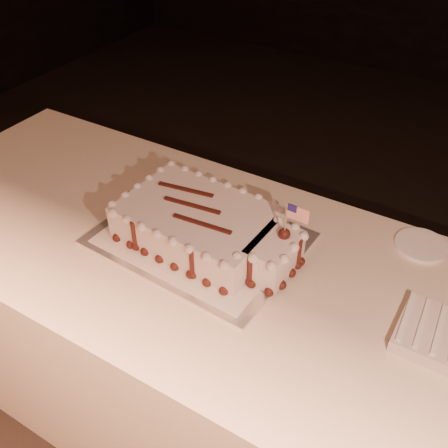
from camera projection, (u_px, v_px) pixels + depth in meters
The scene contains 6 objects.
room_shell at pixel (11, 178), 0.45m from camera, with size 6.10×8.10×2.90m.
banquet_table at pixel (262, 367), 1.50m from camera, with size 2.40×0.80×0.75m, color beige.
cake_board at pixel (199, 238), 1.37m from camera, with size 0.54×0.41×0.01m, color silver.
doily at pixel (199, 237), 1.37m from camera, with size 0.48×0.37×0.00m, color silver.
sheet_cake at pixel (207, 227), 1.33m from camera, with size 0.52×0.32×0.20m.
side_plate at pixel (421, 245), 1.35m from camera, with size 0.14×0.14×0.01m, color white.
Camera 1 is at (0.36, -0.22, 1.65)m, focal length 40.00 mm.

